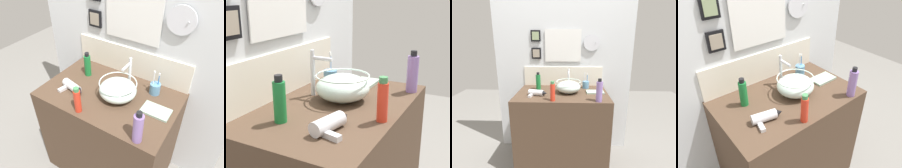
{
  "view_description": "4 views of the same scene",
  "coord_description": "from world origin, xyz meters",
  "views": [
    {
      "loc": [
        0.69,
        -1.05,
        1.95
      ],
      "look_at": [
        0.02,
        0.0,
        1.0
      ],
      "focal_mm": 35.0,
      "sensor_mm": 36.0,
      "label": 1
    },
    {
      "loc": [
        -1.26,
        -0.67,
        1.45
      ],
      "look_at": [
        0.02,
        0.0,
        1.0
      ],
      "focal_mm": 50.0,
      "sensor_mm": 36.0,
      "label": 2
    },
    {
      "loc": [
        0.09,
        -1.88,
        1.5
      ],
      "look_at": [
        0.02,
        0.0,
        1.0
      ],
      "focal_mm": 28.0,
      "sensor_mm": 36.0,
      "label": 3
    },
    {
      "loc": [
        -0.8,
        -1.01,
        1.82
      ],
      "look_at": [
        0.02,
        0.0,
        1.0
      ],
      "focal_mm": 35.0,
      "sensor_mm": 36.0,
      "label": 4
    }
  ],
  "objects": [
    {
      "name": "lotion_bottle",
      "position": [
        0.37,
        -0.27,
        1.0
      ],
      "size": [
        0.06,
        0.06,
        0.23
      ],
      "color": "#8C6BB2",
      "rests_on": "vanity_counter"
    },
    {
      "name": "shampoo_bottle",
      "position": [
        -0.29,
        0.11,
        0.99
      ],
      "size": [
        0.05,
        0.05,
        0.21
      ],
      "color": "#197233",
      "rests_on": "vanity_counter"
    },
    {
      "name": "glass_bowl_sink",
      "position": [
        0.07,
        -0.0,
        0.97
      ],
      "size": [
        0.27,
        0.27,
        0.13
      ],
      "color": "silver",
      "rests_on": "vanity_counter"
    },
    {
      "name": "hand_towel",
      "position": [
        0.37,
        0.01,
        0.9
      ],
      "size": [
        0.2,
        0.12,
        0.02
      ],
      "primitive_type": "cube",
      "color": "#99B29E",
      "rests_on": "vanity_counter"
    },
    {
      "name": "hair_drier",
      "position": [
        -0.26,
        -0.12,
        0.93
      ],
      "size": [
        0.21,
        0.14,
        0.06
      ],
      "color": "silver",
      "rests_on": "vanity_counter"
    },
    {
      "name": "toothbrush_cup",
      "position": [
        0.28,
        0.19,
        0.94
      ],
      "size": [
        0.08,
        0.08,
        0.2
      ],
      "color": "#598CB2",
      "rests_on": "vanity_counter"
    },
    {
      "name": "faucet",
      "position": [
        0.07,
        0.16,
        1.04
      ],
      "size": [
        0.02,
        0.13,
        0.24
      ],
      "color": "silver",
      "rests_on": "vanity_counter"
    },
    {
      "name": "back_panel",
      "position": [
        -0.0,
        0.35,
        1.22
      ],
      "size": [
        1.73,
        0.1,
        2.44
      ],
      "color": "silver",
      "rests_on": "ground"
    },
    {
      "name": "soap_dispenser",
      "position": [
        -0.08,
        -0.27,
        0.99
      ],
      "size": [
        0.05,
        0.05,
        0.2
      ],
      "color": "red",
      "rests_on": "vanity_counter"
    }
  ]
}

